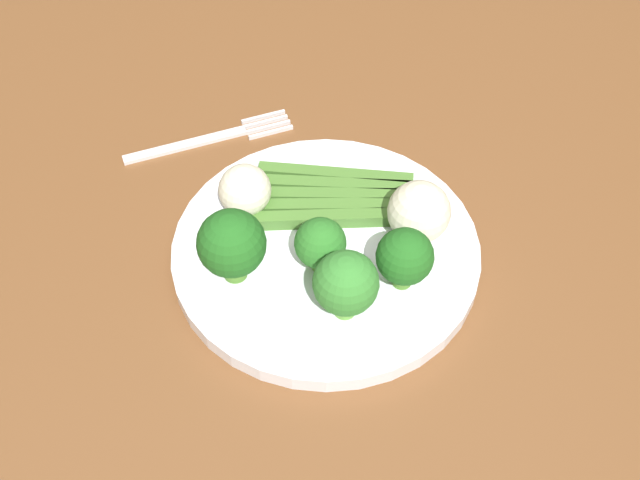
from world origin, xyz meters
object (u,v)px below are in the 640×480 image
Objects in this scene: broccoli_front_left at (405,257)px; cauliflower_edge at (245,190)px; broccoli_near_center at (233,247)px; cauliflower_outer_edge at (419,212)px; fork at (211,139)px; plate at (320,249)px; broccoli_back_right at (320,244)px; broccoli_front at (346,284)px; asparagus_bundle at (334,197)px; dining_table at (325,320)px.

broccoli_front_left reaches higher than cauliflower_edge.
broccoli_near_center is 0.16m from cauliflower_outer_edge.
cauliflower_edge is at bearing -88.41° from fork.
plate is 0.04m from broccoli_back_right.
broccoli_back_right is 0.76× the size of broccoli_near_center.
cauliflower_edge is (-0.13, -0.04, -0.01)m from broccoli_front.
cauliflower_outer_edge is at bearing 140.92° from broccoli_front_left.
broccoli_near_center is 0.09m from broccoli_front.
broccoli_front is at bearing -81.12° from broccoli_front_left.
cauliflower_outer_edge is (-0.05, 0.09, -0.01)m from broccoli_front.
fork is (-0.19, -0.12, -0.04)m from cauliflower_outer_edge.
broccoli_front is (0.11, -0.04, 0.03)m from asparagus_bundle.
broccoli_front_left is at bearing 65.43° from broccoli_near_center.
plate is 4.60× the size of broccoli_front_left.
broccoli_near_center is (0.01, -0.08, 0.05)m from plate.
dining_table is 5.72× the size of plate.
broccoli_front_left is 0.06m from cauliflower_outer_edge.
fork is (-0.19, -0.03, -0.04)m from broccoli_back_right.
dining_table is 0.16m from broccoli_front.
plate is at bearing 35.32° from cauliflower_edge.
dining_table is 0.16m from cauliflower_edge.
cauliflower_edge is (-0.06, -0.04, 0.03)m from plate.
broccoli_front_left is 0.15m from cauliflower_edge.
broccoli_near_center is 1.27× the size of cauliflower_outer_edge.
broccoli_near_center is 1.49× the size of cauliflower_edge.
broccoli_near_center is at bearing -88.04° from dining_table.
broccoli_near_center is at bearing -25.06° from cauliflower_edge.
cauliflower_outer_edge is (0.06, 0.05, 0.02)m from asparagus_bundle.
cauliflower_edge is (-0.07, -0.05, 0.13)m from dining_table.
broccoli_near_center is 0.08m from cauliflower_edge.
cauliflower_edge is (-0.02, -0.07, 0.02)m from asparagus_bundle.
cauliflower_outer_edge is at bearing 154.22° from asparagus_bundle.
broccoli_front reaches higher than asparagus_bundle.
plate is 0.09m from cauliflower_outer_edge.
plate is 0.08m from broccoli_front.
asparagus_bundle is 0.15m from fork.
asparagus_bundle is 2.69× the size of broccoli_front_left.
broccoli_front_left reaches higher than asparagus_bundle.
asparagus_bundle reaches higher than plate.
plate is 0.18m from fork.
broccoli_front_left is (0.06, 0.05, 0.04)m from plate.
broccoli_near_center is 1.08× the size of broccoli_front.
broccoli_front_left is 0.34× the size of fork.
broccoli_back_right is at bearing -78.20° from fork.
cauliflower_edge is at bearing 6.67° from asparagus_bundle.
broccoli_near_center reaches higher than fork.
broccoli_near_center reaches higher than broccoli_back_right.
cauliflower_outer_edge is at bearing 119.98° from broccoli_front.
broccoli_back_right is 0.07m from broccoli_front_left.
plate reaches higher than fork.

